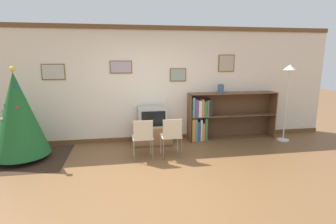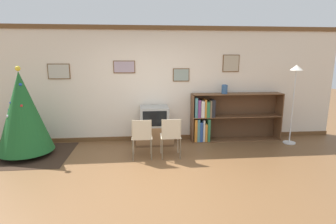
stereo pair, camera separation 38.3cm
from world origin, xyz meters
name	(u,v)px [view 1 (the left image)]	position (x,y,z in m)	size (l,w,h in m)	color
ground_plane	(160,180)	(0.00, 0.00, 0.00)	(24.00, 24.00, 0.00)	brown
wall_back	(147,85)	(0.00, 2.23, 1.35)	(9.19, 0.11, 2.70)	silver
area_rug	(23,159)	(-2.57, 1.36, 0.00)	(1.72, 1.51, 0.01)	#332319
christmas_tree	(18,115)	(-2.57, 1.36, 0.91)	(1.07, 1.07, 1.82)	maroon
tv_console	(152,135)	(0.08, 1.88, 0.22)	(0.87, 0.55, 0.44)	brown
television	(152,116)	(0.08, 1.88, 0.66)	(0.65, 0.54, 0.44)	#9E9E99
folding_chair_left	(143,137)	(-0.21, 0.96, 0.47)	(0.40, 0.40, 0.82)	beige
folding_chair_right	(172,135)	(0.37, 0.96, 0.47)	(0.40, 0.40, 0.82)	beige
bookshelf	(215,117)	(1.65, 1.99, 0.56)	(2.18, 0.36, 1.15)	brown
vase	(221,89)	(1.75, 1.98, 1.26)	(0.14, 0.14, 0.21)	#335684
standing_lamp	(288,83)	(3.26, 1.61, 1.40)	(0.28, 0.28, 1.83)	silver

